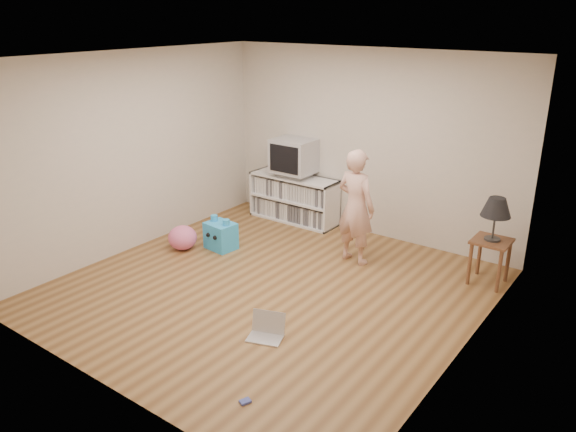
# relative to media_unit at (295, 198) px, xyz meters

# --- Properties ---
(ground) EXTENTS (4.50, 4.50, 0.00)m
(ground) POSITION_rel_media_unit_xyz_m (1.09, -2.04, -0.35)
(ground) COLOR brown
(ground) RESTS_ON ground
(walls) EXTENTS (4.52, 4.52, 2.60)m
(walls) POSITION_rel_media_unit_xyz_m (1.09, -2.04, 0.95)
(walls) COLOR beige
(walls) RESTS_ON ground
(ceiling) EXTENTS (4.50, 4.50, 0.01)m
(ceiling) POSITION_rel_media_unit_xyz_m (1.09, -2.04, 2.25)
(ceiling) COLOR white
(ceiling) RESTS_ON walls
(media_unit) EXTENTS (1.40, 0.45, 0.70)m
(media_unit) POSITION_rel_media_unit_xyz_m (0.00, 0.00, 0.00)
(media_unit) COLOR white
(media_unit) RESTS_ON ground
(dvd_deck) EXTENTS (0.45, 0.35, 0.07)m
(dvd_deck) POSITION_rel_media_unit_xyz_m (0.00, -0.02, 0.39)
(dvd_deck) COLOR gray
(dvd_deck) RESTS_ON media_unit
(crt_tv) EXTENTS (0.60, 0.53, 0.50)m
(crt_tv) POSITION_rel_media_unit_xyz_m (0.00, -0.02, 0.67)
(crt_tv) COLOR #AEAEB3
(crt_tv) RESTS_ON dvd_deck
(side_table) EXTENTS (0.42, 0.42, 0.55)m
(side_table) POSITION_rel_media_unit_xyz_m (3.08, -0.39, 0.07)
(side_table) COLOR brown
(side_table) RESTS_ON ground
(table_lamp) EXTENTS (0.34, 0.34, 0.52)m
(table_lamp) POSITION_rel_media_unit_xyz_m (3.08, -0.39, 0.59)
(table_lamp) COLOR #333333
(table_lamp) RESTS_ON side_table
(person) EXTENTS (0.58, 0.43, 1.48)m
(person) POSITION_rel_media_unit_xyz_m (1.49, -0.78, 0.39)
(person) COLOR beige
(person) RESTS_ON ground
(laptop) EXTENTS (0.41, 0.37, 0.24)m
(laptop) POSITION_rel_media_unit_xyz_m (1.69, -2.84, -0.29)
(laptop) COLOR silver
(laptop) RESTS_ON ground
(playing_cards) EXTENTS (0.09, 0.11, 0.02)m
(playing_cards) POSITION_rel_media_unit_xyz_m (2.17, -3.75, -0.34)
(playing_cards) COLOR #4351B5
(playing_cards) RESTS_ON ground
(plush_blue) EXTENTS (0.42, 0.37, 0.45)m
(plush_blue) POSITION_rel_media_unit_xyz_m (-0.16, -1.50, -0.16)
(plush_blue) COLOR #27A0EB
(plush_blue) RESTS_ON ground
(plush_pink) EXTENTS (0.46, 0.46, 0.33)m
(plush_pink) POSITION_rel_media_unit_xyz_m (-0.57, -1.81, -0.19)
(plush_pink) COLOR #DF6295
(plush_pink) RESTS_ON ground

